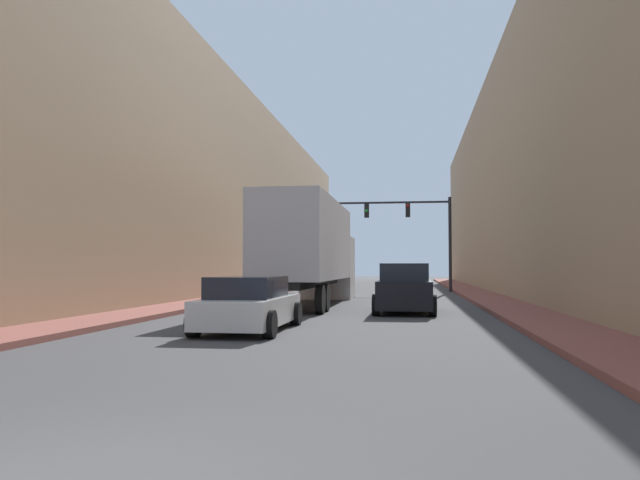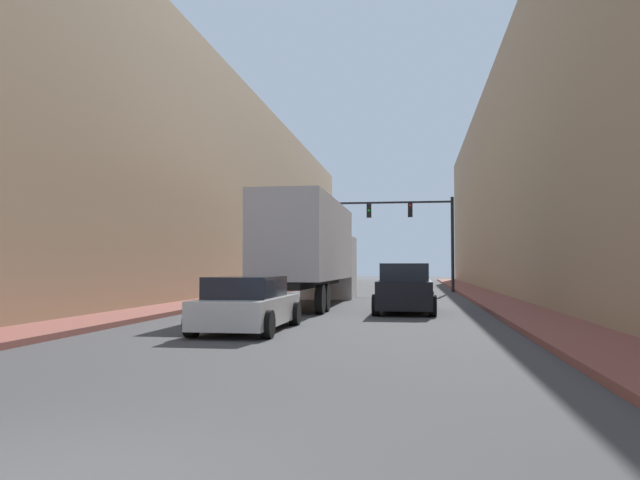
% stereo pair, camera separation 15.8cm
% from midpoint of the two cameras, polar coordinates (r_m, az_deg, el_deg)
% --- Properties ---
extents(sidewalk_right, '(2.03, 80.00, 0.15)m').
position_cam_midpoint_polar(sidewalk_right, '(34.19, 14.34, -4.94)').
color(sidewalk_right, brown).
rests_on(sidewalk_right, ground).
extents(sidewalk_left, '(2.03, 80.00, 0.15)m').
position_cam_midpoint_polar(sidewalk_left, '(35.12, -6.22, -4.93)').
color(sidewalk_left, brown).
rests_on(sidewalk_left, ground).
extents(building_right, '(6.00, 80.00, 13.32)m').
position_cam_midpoint_polar(building_right, '(35.17, 20.78, 5.98)').
color(building_right, tan).
rests_on(building_right, ground).
extents(building_left, '(6.00, 80.00, 12.48)m').
position_cam_midpoint_polar(building_left, '(36.59, -12.29, 4.89)').
color(building_left, tan).
rests_on(building_left, ground).
extents(semi_truck, '(2.53, 12.76, 4.21)m').
position_cam_midpoint_polar(semi_truck, '(26.30, -0.95, -0.80)').
color(semi_truck, silver).
rests_on(semi_truck, ground).
extents(sedan_car, '(2.01, 4.52, 1.36)m').
position_cam_midpoint_polar(sedan_car, '(15.80, -6.76, -5.89)').
color(sedan_car, silver).
rests_on(sedan_car, ground).
extents(suv_car, '(2.07, 4.47, 1.71)m').
position_cam_midpoint_polar(suv_car, '(22.03, 7.54, -4.49)').
color(suv_car, black).
rests_on(suv_car, ground).
extents(traffic_signal_gantry, '(8.04, 0.35, 6.04)m').
position_cam_midpoint_polar(traffic_signal_gantry, '(40.36, 8.79, 1.37)').
color(traffic_signal_gantry, black).
rests_on(traffic_signal_gantry, ground).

